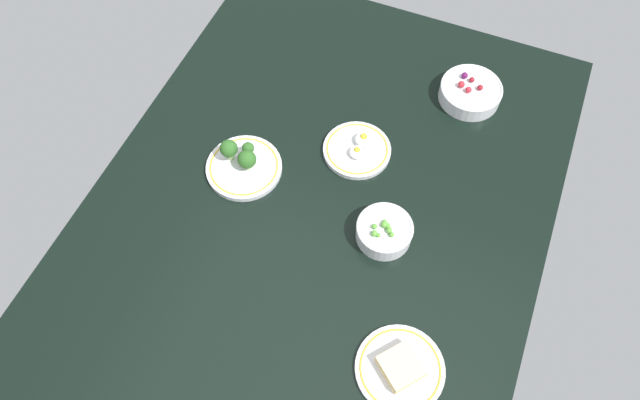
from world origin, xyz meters
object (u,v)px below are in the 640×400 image
object	(u,v)px
plate_eggs	(358,149)
bowl_peas	(384,231)
plate_broccoli	(243,164)
plate_sandwich	(400,368)
bowl_berries	(470,92)

from	to	relation	value
plate_eggs	bowl_peas	bearing A→B (deg)	-145.29
bowl_peas	plate_eggs	distance (cm)	26.33
bowl_peas	plate_eggs	world-z (taller)	bowl_peas
plate_eggs	plate_broccoli	size ratio (longest dim) A/B	0.91
plate_broccoli	plate_sandwich	bearing A→B (deg)	-122.16
plate_sandwich	plate_eggs	world-z (taller)	plate_eggs
bowl_berries	plate_sandwich	distance (cm)	81.28
plate_sandwich	plate_broccoli	bearing A→B (deg)	57.84
plate_sandwich	bowl_peas	bearing A→B (deg)	25.63
bowl_peas	plate_broccoli	size ratio (longest dim) A/B	0.70
bowl_berries	plate_broccoli	size ratio (longest dim) A/B	0.87
bowl_berries	plate_sandwich	bearing A→B (deg)	-175.53
bowl_berries	bowl_peas	distance (cm)	51.83
bowl_peas	plate_sandwich	bearing A→B (deg)	-154.37
bowl_berries	plate_broccoli	bearing A→B (deg)	133.30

